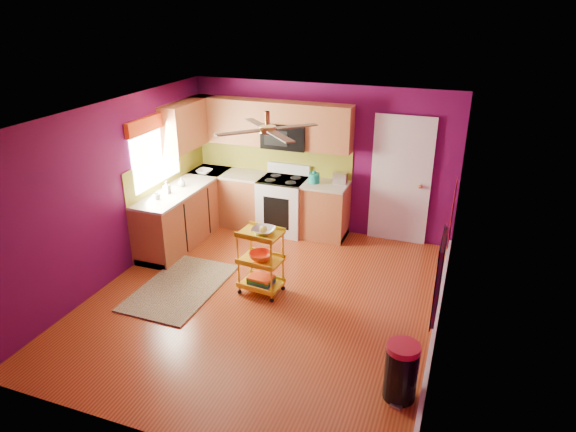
% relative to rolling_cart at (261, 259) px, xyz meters
% --- Properties ---
extents(ground, '(5.00, 5.00, 0.00)m').
position_rel_rolling_cart_xyz_m(ground, '(0.11, -0.17, -0.52)').
color(ground, maroon).
rests_on(ground, ground).
extents(room_envelope, '(4.54, 5.04, 2.52)m').
position_rel_rolling_cart_xyz_m(room_envelope, '(0.14, -0.17, 1.11)').
color(room_envelope, '#5A0A45').
rests_on(room_envelope, ground).
extents(lower_cabinets, '(2.81, 2.31, 0.94)m').
position_rel_rolling_cart_xyz_m(lower_cabinets, '(-1.24, 1.65, -0.08)').
color(lower_cabinets, brown).
rests_on(lower_cabinets, ground).
extents(electric_range, '(0.76, 0.66, 1.13)m').
position_rel_rolling_cart_xyz_m(electric_range, '(-0.44, 2.01, -0.04)').
color(electric_range, white).
rests_on(electric_range, ground).
extents(upper_cabinetry, '(2.80, 2.30, 1.26)m').
position_rel_rolling_cart_xyz_m(upper_cabinetry, '(-1.13, 2.01, 1.28)').
color(upper_cabinetry, brown).
rests_on(upper_cabinetry, ground).
extents(left_window, '(0.08, 1.35, 1.08)m').
position_rel_rolling_cart_xyz_m(left_window, '(-2.11, 0.88, 1.22)').
color(left_window, white).
rests_on(left_window, ground).
extents(panel_door, '(0.95, 0.11, 2.15)m').
position_rel_rolling_cart_xyz_m(panel_door, '(1.46, 2.30, 0.51)').
color(panel_door, white).
rests_on(panel_door, ground).
extents(right_wall_art, '(0.04, 2.74, 1.04)m').
position_rel_rolling_cart_xyz_m(right_wall_art, '(2.34, -0.51, 0.93)').
color(right_wall_art, black).
rests_on(right_wall_art, ground).
extents(ceiling_fan, '(1.01, 1.01, 0.26)m').
position_rel_rolling_cart_xyz_m(ceiling_fan, '(0.11, 0.03, 1.77)').
color(ceiling_fan, '#BF8C3F').
rests_on(ceiling_fan, ground).
extents(shag_rug, '(1.04, 1.68, 0.02)m').
position_rel_rolling_cart_xyz_m(shag_rug, '(-1.11, -0.30, -0.51)').
color(shag_rug, '#312010').
rests_on(shag_rug, ground).
extents(rolling_cart, '(0.60, 0.46, 1.01)m').
position_rel_rolling_cart_xyz_m(rolling_cart, '(0.00, 0.00, 0.00)').
color(rolling_cart, gold).
rests_on(rolling_cart, ground).
extents(trash_can, '(0.41, 0.41, 0.64)m').
position_rel_rolling_cart_xyz_m(trash_can, '(2.09, -1.38, -0.20)').
color(trash_can, black).
rests_on(trash_can, ground).
extents(teal_kettle, '(0.18, 0.18, 0.21)m').
position_rel_rolling_cart_xyz_m(teal_kettle, '(0.10, 2.01, 0.51)').
color(teal_kettle, '#138F84').
rests_on(teal_kettle, lower_cabinets).
extents(toaster, '(0.22, 0.15, 0.18)m').
position_rel_rolling_cart_xyz_m(toaster, '(0.51, 2.13, 0.51)').
color(toaster, beige).
rests_on(toaster, lower_cabinets).
extents(soap_bottle_a, '(0.09, 0.09, 0.20)m').
position_rel_rolling_cart_xyz_m(soap_bottle_a, '(-1.89, 0.75, 0.52)').
color(soap_bottle_a, '#EA3F72').
rests_on(soap_bottle_a, lower_cabinets).
extents(soap_bottle_b, '(0.12, 0.12, 0.15)m').
position_rel_rolling_cart_xyz_m(soap_bottle_b, '(-1.85, 1.11, 0.50)').
color(soap_bottle_b, white).
rests_on(soap_bottle_b, lower_cabinets).
extents(counter_dish, '(0.27, 0.27, 0.07)m').
position_rel_rolling_cart_xyz_m(counter_dish, '(-1.83, 1.83, 0.45)').
color(counter_dish, white).
rests_on(counter_dish, lower_cabinets).
extents(counter_cup, '(0.11, 0.11, 0.09)m').
position_rel_rolling_cart_xyz_m(counter_cup, '(-1.90, 0.49, 0.47)').
color(counter_cup, white).
rests_on(counter_cup, lower_cabinets).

